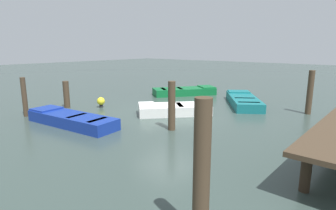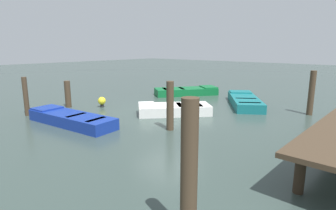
{
  "view_description": "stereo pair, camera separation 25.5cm",
  "coord_description": "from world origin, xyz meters",
  "px_view_note": "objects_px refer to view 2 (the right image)",
  "views": [
    {
      "loc": [
        8.72,
        7.27,
        2.77
      ],
      "look_at": [
        0.0,
        0.0,
        0.35
      ],
      "focal_mm": 29.28,
      "sensor_mm": 36.0,
      "label": 1
    },
    {
      "loc": [
        8.56,
        7.47,
        2.77
      ],
      "look_at": [
        0.0,
        0.0,
        0.35
      ],
      "focal_mm": 29.28,
      "sensor_mm": 36.0,
      "label": 2
    }
  ],
  "objects_px": {
    "mooring_piling_center": "(311,93)",
    "mooring_piling_near_right": "(26,96)",
    "mooring_piling_near_left": "(68,94)",
    "mooring_piling_far_left": "(170,106)",
    "rowboat_white": "(174,109)",
    "rowboat_blue": "(71,119)",
    "rowboat_green": "(186,91)",
    "marker_buoy": "(102,101)",
    "mooring_piling_mid_left": "(189,173)",
    "rowboat_teal": "(244,101)"
  },
  "relations": [
    {
      "from": "rowboat_blue",
      "to": "mooring_piling_near_left",
      "type": "distance_m",
      "value": 3.17
    },
    {
      "from": "rowboat_green",
      "to": "mooring_piling_near_right",
      "type": "height_order",
      "value": "mooring_piling_near_right"
    },
    {
      "from": "mooring_piling_mid_left",
      "to": "marker_buoy",
      "type": "height_order",
      "value": "mooring_piling_mid_left"
    },
    {
      "from": "rowboat_teal",
      "to": "marker_buoy",
      "type": "xyz_separation_m",
      "value": [
        4.78,
        -4.84,
        0.07
      ]
    },
    {
      "from": "mooring_piling_near_left",
      "to": "mooring_piling_far_left",
      "type": "xyz_separation_m",
      "value": [
        -0.4,
        5.94,
        0.22
      ]
    },
    {
      "from": "mooring_piling_far_left",
      "to": "marker_buoy",
      "type": "distance_m",
      "value": 4.81
    },
    {
      "from": "rowboat_blue",
      "to": "marker_buoy",
      "type": "bearing_deg",
      "value": -64.2
    },
    {
      "from": "rowboat_teal",
      "to": "rowboat_blue",
      "type": "bearing_deg",
      "value": 121.01
    },
    {
      "from": "mooring_piling_center",
      "to": "marker_buoy",
      "type": "bearing_deg",
      "value": -58.21
    },
    {
      "from": "mooring_piling_near_left",
      "to": "rowboat_blue",
      "type": "bearing_deg",
      "value": 62.19
    },
    {
      "from": "mooring_piling_near_right",
      "to": "marker_buoy",
      "type": "bearing_deg",
      "value": 161.74
    },
    {
      "from": "mooring_piling_near_right",
      "to": "marker_buoy",
      "type": "distance_m",
      "value": 3.17
    },
    {
      "from": "rowboat_blue",
      "to": "mooring_piling_far_left",
      "type": "xyz_separation_m",
      "value": [
        -1.87,
        3.15,
        0.62
      ]
    },
    {
      "from": "rowboat_teal",
      "to": "marker_buoy",
      "type": "bearing_deg",
      "value": 99.79
    },
    {
      "from": "rowboat_green",
      "to": "mooring_piling_mid_left",
      "type": "relative_size",
      "value": 1.71
    },
    {
      "from": "rowboat_blue",
      "to": "marker_buoy",
      "type": "distance_m",
      "value": 2.95
    },
    {
      "from": "rowboat_green",
      "to": "mooring_piling_far_left",
      "type": "relative_size",
      "value": 2.18
    },
    {
      "from": "rowboat_blue",
      "to": "rowboat_teal",
      "type": "height_order",
      "value": "same"
    },
    {
      "from": "rowboat_white",
      "to": "marker_buoy",
      "type": "bearing_deg",
      "value": -29.21
    },
    {
      "from": "mooring_piling_near_left",
      "to": "mooring_piling_near_right",
      "type": "relative_size",
      "value": 0.78
    },
    {
      "from": "rowboat_white",
      "to": "mooring_piling_near_left",
      "type": "xyz_separation_m",
      "value": [
        2.18,
        -4.61,
        0.4
      ]
    },
    {
      "from": "mooring_piling_mid_left",
      "to": "mooring_piling_near_right",
      "type": "bearing_deg",
      "value": -99.63
    },
    {
      "from": "mooring_piling_center",
      "to": "mooring_piling_near_left",
      "type": "bearing_deg",
      "value": -56.95
    },
    {
      "from": "rowboat_blue",
      "to": "rowboat_teal",
      "type": "xyz_separation_m",
      "value": [
        -7.27,
        3.25,
        0.0
      ]
    },
    {
      "from": "rowboat_white",
      "to": "rowboat_blue",
      "type": "bearing_deg",
      "value": 15.42
    },
    {
      "from": "rowboat_blue",
      "to": "marker_buoy",
      "type": "height_order",
      "value": "marker_buoy"
    },
    {
      "from": "rowboat_white",
      "to": "marker_buoy",
      "type": "distance_m",
      "value": 3.6
    },
    {
      "from": "rowboat_white",
      "to": "mooring_piling_near_right",
      "type": "relative_size",
      "value": 1.91
    },
    {
      "from": "mooring_piling_center",
      "to": "mooring_piling_near_right",
      "type": "xyz_separation_m",
      "value": [
        7.76,
        -8.71,
        -0.12
      ]
    },
    {
      "from": "mooring_piling_center",
      "to": "mooring_piling_near_right",
      "type": "distance_m",
      "value": 11.66
    },
    {
      "from": "mooring_piling_near_right",
      "to": "rowboat_blue",
      "type": "bearing_deg",
      "value": 100.58
    },
    {
      "from": "rowboat_green",
      "to": "marker_buoy",
      "type": "bearing_deg",
      "value": -154.13
    },
    {
      "from": "rowboat_teal",
      "to": "rowboat_green",
      "type": "distance_m",
      "value": 3.92
    },
    {
      "from": "mooring_piling_center",
      "to": "mooring_piling_mid_left",
      "type": "height_order",
      "value": "mooring_piling_mid_left"
    },
    {
      "from": "mooring_piling_mid_left",
      "to": "marker_buoy",
      "type": "distance_m",
      "value": 9.66
    },
    {
      "from": "rowboat_green",
      "to": "mooring_piling_near_left",
      "type": "distance_m",
      "value": 6.66
    },
    {
      "from": "mooring_piling_near_left",
      "to": "mooring_piling_near_right",
      "type": "height_order",
      "value": "mooring_piling_near_right"
    },
    {
      "from": "mooring_piling_mid_left",
      "to": "mooring_piling_center",
      "type": "bearing_deg",
      "value": -175.42
    },
    {
      "from": "rowboat_green",
      "to": "mooring_piling_near_left",
      "type": "height_order",
      "value": "mooring_piling_near_left"
    },
    {
      "from": "mooring_piling_near_left",
      "to": "mooring_piling_center",
      "type": "relative_size",
      "value": 0.67
    },
    {
      "from": "rowboat_teal",
      "to": "mooring_piling_near_right",
      "type": "distance_m",
      "value": 9.71
    },
    {
      "from": "rowboat_green",
      "to": "mooring_piling_mid_left",
      "type": "distance_m",
      "value": 12.43
    },
    {
      "from": "mooring_piling_near_left",
      "to": "mooring_piling_mid_left",
      "type": "bearing_deg",
      "value": 69.85
    },
    {
      "from": "mooring_piling_center",
      "to": "rowboat_blue",
      "type": "bearing_deg",
      "value": -40.17
    },
    {
      "from": "rowboat_white",
      "to": "rowboat_teal",
      "type": "bearing_deg",
      "value": -159.56
    },
    {
      "from": "rowboat_blue",
      "to": "rowboat_white",
      "type": "distance_m",
      "value": 4.08
    },
    {
      "from": "rowboat_white",
      "to": "marker_buoy",
      "type": "relative_size",
      "value": 6.32
    },
    {
      "from": "mooring_piling_near_left",
      "to": "mooring_piling_far_left",
      "type": "height_order",
      "value": "mooring_piling_far_left"
    },
    {
      "from": "rowboat_green",
      "to": "marker_buoy",
      "type": "distance_m",
      "value": 5.36
    },
    {
      "from": "rowboat_blue",
      "to": "rowboat_green",
      "type": "xyz_separation_m",
      "value": [
        -7.77,
        -0.64,
        0.0
      ]
    }
  ]
}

